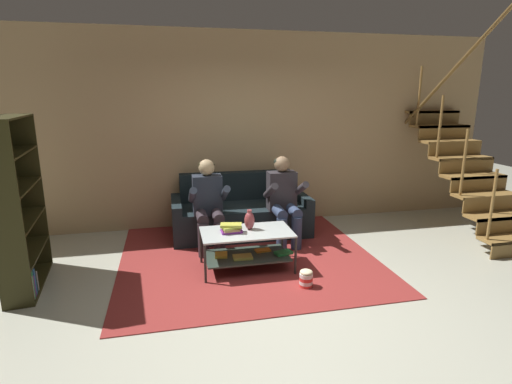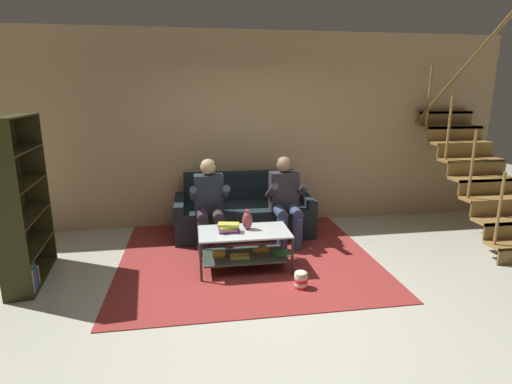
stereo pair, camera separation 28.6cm
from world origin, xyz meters
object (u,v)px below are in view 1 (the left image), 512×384
person_seated_left (208,201)px  popcorn_tub (306,278)px  person_seated_right (284,197)px  bookshelf (14,216)px  coffee_table (247,245)px  vase (249,220)px  couch (240,214)px  book_stack (231,228)px

person_seated_left → popcorn_tub: (0.88, -1.31, -0.55)m
person_seated_right → bookshelf: 3.13m
person_seated_right → popcorn_tub: size_ratio=5.95×
person_seated_left → coffee_table: person_seated_left is taller
vase → couch: bearing=85.0°
coffee_table → person_seated_left: bearing=116.6°
book_stack → person_seated_right: bearing=40.9°
couch → vase: size_ratio=8.34×
couch → bookshelf: 2.85m
person_seated_right → vase: 0.90m
couch → person_seated_right: (0.51, -0.51, 0.36)m
popcorn_tub → person_seated_left: bearing=123.9°
vase → book_stack: 0.24m
person_seated_left → book_stack: size_ratio=4.53×
couch → bookshelf: (-2.55, -1.17, 0.50)m
coffee_table → vase: (0.04, 0.07, 0.27)m
person_seated_left → person_seated_right: size_ratio=1.00×
couch → person_seated_right: size_ratio=1.65×
couch → popcorn_tub: bearing=-78.4°
vase → bookshelf: bearing=179.9°
person_seated_left → popcorn_tub: person_seated_left is taller
person_seated_right → vase: size_ratio=5.06×
vase → book_stack: bearing=-165.1°
person_seated_right → popcorn_tub: (-0.13, -1.31, -0.55)m
bookshelf → popcorn_tub: bearing=-12.6°
couch → coffee_table: couch is taller
person_seated_right → person_seated_left: bearing=-180.0°
couch → book_stack: (-0.33, -1.23, 0.22)m
bookshelf → popcorn_tub: size_ratio=8.97×
person_seated_left → person_seated_right: 1.01m
person_seated_left → bookshelf: size_ratio=0.66×
couch → person_seated_right: 0.80m
person_seated_right → book_stack: person_seated_right is taller
coffee_table → popcorn_tub: coffee_table is taller
bookshelf → popcorn_tub: (2.92, -0.66, -0.69)m
couch → vase: bearing=-95.0°
couch → popcorn_tub: 1.87m
popcorn_tub → couch: bearing=101.6°
book_stack → vase: bearing=14.9°
book_stack → coffee_table: bearing=-2.2°
couch → vase: 1.21m
couch → person_seated_left: (-0.51, -0.51, 0.36)m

